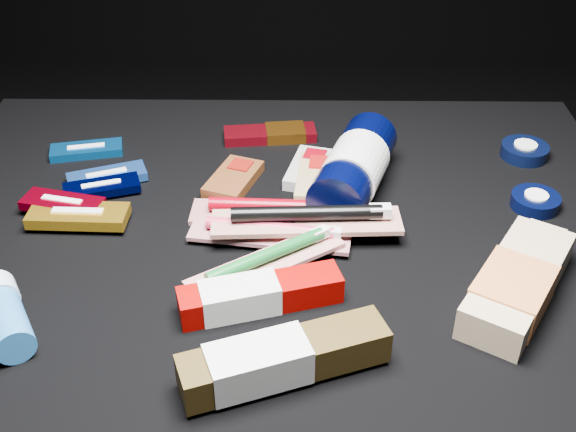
{
  "coord_description": "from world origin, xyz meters",
  "views": [
    {
      "loc": [
        0.02,
        -0.76,
        0.96
      ],
      "look_at": [
        0.01,
        0.01,
        0.42
      ],
      "focal_mm": 45.0,
      "sensor_mm": 36.0,
      "label": 1
    }
  ],
  "objects_px": {
    "bodywash_bottle": "(517,285)",
    "deodorant_stick": "(4,315)",
    "lotion_bottle": "(355,167)",
    "toothpaste_carton_red": "(253,296)"
  },
  "relations": [
    {
      "from": "bodywash_bottle",
      "to": "deodorant_stick",
      "type": "xyz_separation_m",
      "value": [
        -0.57,
        -0.06,
        0.0
      ]
    },
    {
      "from": "lotion_bottle",
      "to": "deodorant_stick",
      "type": "distance_m",
      "value": 0.49
    },
    {
      "from": "lotion_bottle",
      "to": "bodywash_bottle",
      "type": "height_order",
      "value": "lotion_bottle"
    },
    {
      "from": "bodywash_bottle",
      "to": "toothpaste_carton_red",
      "type": "distance_m",
      "value": 0.3
    },
    {
      "from": "deodorant_stick",
      "to": "toothpaste_carton_red",
      "type": "xyz_separation_m",
      "value": [
        0.27,
        0.04,
        -0.0
      ]
    },
    {
      "from": "lotion_bottle",
      "to": "toothpaste_carton_red",
      "type": "relative_size",
      "value": 1.32
    },
    {
      "from": "toothpaste_carton_red",
      "to": "bodywash_bottle",
      "type": "bearing_deg",
      "value": -12.8
    },
    {
      "from": "deodorant_stick",
      "to": "lotion_bottle",
      "type": "bearing_deg",
      "value": 5.25
    },
    {
      "from": "lotion_bottle",
      "to": "bodywash_bottle",
      "type": "bearing_deg",
      "value": -33.83
    },
    {
      "from": "bodywash_bottle",
      "to": "toothpaste_carton_red",
      "type": "relative_size",
      "value": 1.13
    }
  ]
}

